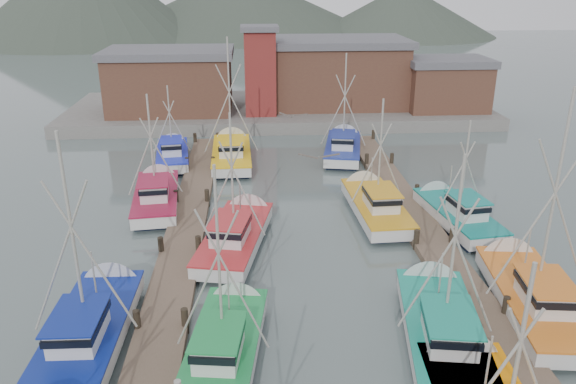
{
  "coord_description": "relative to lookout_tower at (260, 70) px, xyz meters",
  "views": [
    {
      "loc": [
        -2.98,
        -22.43,
        14.38
      ],
      "look_at": [
        -0.96,
        7.64,
        2.6
      ],
      "focal_mm": 35.0,
      "sensor_mm": 36.0,
      "label": 1
    }
  ],
  "objects": [
    {
      "name": "boat_14",
      "position": [
        -7.44,
        -11.27,
        -4.87
      ],
      "size": [
        3.29,
        8.11,
        6.94
      ],
      "rotation": [
        0.0,
        0.0,
        0.12
      ],
      "color": "black",
      "rests_on": "ground"
    },
    {
      "name": "boat_4",
      "position": [
        -2.18,
        -36.76,
        -4.87
      ],
      "size": [
        3.64,
        8.63,
        9.04
      ],
      "rotation": [
        0.0,
        0.0,
        -0.14
      ],
      "color": "black",
      "rests_on": "ground"
    },
    {
      "name": "shed_center",
      "position": [
        8.0,
        4.0,
        -0.86
      ],
      "size": [
        14.84,
        9.54,
        6.9
      ],
      "color": "brown",
      "rests_on": "quay"
    },
    {
      "name": "boat_8",
      "position": [
        -1.92,
        -26.74,
        -4.87
      ],
      "size": [
        4.53,
        9.44,
        8.58
      ],
      "rotation": [
        0.0,
        0.0,
        -0.2
      ],
      "color": "black",
      "rests_on": "ground"
    },
    {
      "name": "ground",
      "position": [
        2.0,
        -33.0,
        -5.55
      ],
      "size": [
        260.0,
        260.0,
        0.0
      ],
      "primitive_type": "plane",
      "color": "#51615F",
      "rests_on": "ground"
    },
    {
      "name": "boat_11",
      "position": [
        11.3,
        -24.62,
        -4.87
      ],
      "size": [
        3.58,
        8.48,
        7.29
      ],
      "rotation": [
        0.0,
        0.0,
        0.13
      ],
      "color": "black",
      "rests_on": "ground"
    },
    {
      "name": "boat_10",
      "position": [
        -7.36,
        -20.39,
        -4.87
      ],
      "size": [
        3.57,
        8.99,
        8.27
      ],
      "rotation": [
        0.0,
        0.0,
        0.1
      ],
      "color": "black",
      "rests_on": "ground"
    },
    {
      "name": "gull_near",
      "position": [
        1.48,
        -35.82,
        2.52
      ],
      "size": [
        1.55,
        0.64,
        0.24
      ],
      "rotation": [
        0.0,
        0.0,
        -0.15
      ],
      "color": "gray",
      "rests_on": "ground"
    },
    {
      "name": "boat_6",
      "position": [
        -7.8,
        -35.16,
        -4.86
      ],
      "size": [
        4.09,
        9.25,
        10.03
      ],
      "rotation": [
        0.0,
        0.0,
        -0.02
      ],
      "color": "black",
      "rests_on": "ground"
    },
    {
      "name": "distant_hills",
      "position": [
        -10.76,
        89.59,
        -5.55
      ],
      "size": [
        175.0,
        140.0,
        42.0
      ],
      "color": "#394338",
      "rests_on": "ground"
    },
    {
      "name": "shed_left",
      "position": [
        -9.0,
        2.0,
        -1.21
      ],
      "size": [
        12.72,
        8.48,
        6.2
      ],
      "color": "brown",
      "rests_on": "quay"
    },
    {
      "name": "boat_5",
      "position": [
        6.68,
        -36.17,
        -4.87
      ],
      "size": [
        4.32,
        9.75,
        9.23
      ],
      "rotation": [
        0.0,
        0.0,
        -0.16
      ],
      "color": "black",
      "rests_on": "ground"
    },
    {
      "name": "shed_right",
      "position": [
        19.0,
        1.0,
        -1.71
      ],
      "size": [
        8.48,
        6.36,
        5.2
      ],
      "color": "brown",
      "rests_on": "quay"
    },
    {
      "name": "boat_9",
      "position": [
        6.68,
        -22.92,
        -4.87
      ],
      "size": [
        3.39,
        9.05,
        8.35
      ],
      "rotation": [
        0.0,
        0.0,
        0.05
      ],
      "color": "black",
      "rests_on": "ground"
    },
    {
      "name": "dock_right",
      "position": [
        9.0,
        -28.96,
        -5.34
      ],
      "size": [
        2.3,
        46.0,
        1.5
      ],
      "color": "brown",
      "rests_on": "ground"
    },
    {
      "name": "gull_far",
      "position": [
        1.21,
        -26.84,
        1.92
      ],
      "size": [
        1.51,
        0.66,
        0.24
      ],
      "rotation": [
        0.0,
        0.0,
        -0.53
      ],
      "color": "gray",
      "rests_on": "ground"
    },
    {
      "name": "lookout_tower",
      "position": [
        0.0,
        0.0,
        0.0
      ],
      "size": [
        3.6,
        3.6,
        8.5
      ],
      "color": "maroon",
      "rests_on": "quay"
    },
    {
      "name": "boat_13",
      "position": [
        6.74,
        -10.25,
        -4.87
      ],
      "size": [
        4.39,
        9.31,
        9.3
      ],
      "rotation": [
        0.0,
        0.0,
        -0.19
      ],
      "color": "black",
      "rests_on": "ground"
    },
    {
      "name": "boat_7",
      "position": [
        11.57,
        -33.95,
        -4.86
      ],
      "size": [
        4.42,
        9.59,
        11.15
      ],
      "rotation": [
        0.0,
        0.0,
        -0.12
      ],
      "color": "black",
      "rests_on": "ground"
    },
    {
      "name": "quay",
      "position": [
        2.0,
        4.0,
        -4.95
      ],
      "size": [
        44.0,
        16.0,
        1.2
      ],
      "primitive_type": "cube",
      "color": "gray",
      "rests_on": "ground"
    },
    {
      "name": "dock_left",
      "position": [
        -5.0,
        -28.96,
        -5.34
      ],
      "size": [
        2.3,
        46.0,
        1.5
      ],
      "color": "brown",
      "rests_on": "ground"
    },
    {
      "name": "boat_12",
      "position": [
        -2.65,
        -11.31,
        -4.86
      ],
      "size": [
        4.3,
        9.68,
        10.82
      ],
      "rotation": [
        0.0,
        0.0,
        0.02
      ],
      "color": "black",
      "rests_on": "ground"
    }
  ]
}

